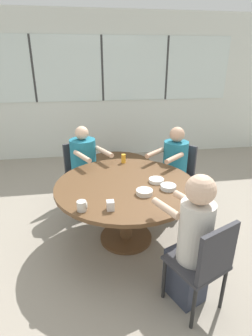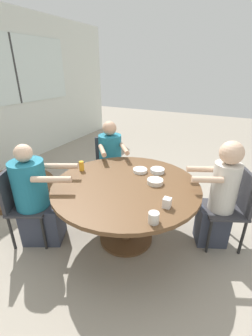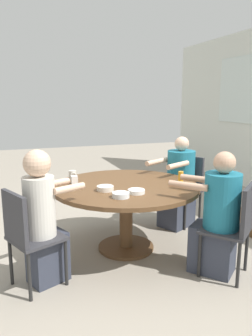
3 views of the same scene
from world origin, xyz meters
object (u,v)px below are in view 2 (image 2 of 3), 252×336
object	(u,v)px
coffee_mug	(154,218)
juice_glass	(81,166)
person_man_teal_shirt	(36,201)
bowl_white_shallow	(157,171)
folded_table_stack	(10,188)
chair_for_man_blue_shirt	(234,203)
chair_for_man_teal_shirt	(20,200)
chair_for_woman_green_shirt	(109,161)
milk_carton_small	(167,203)
person_woman_green_shirt	(111,165)
bowl_cereal	(155,182)
bowl_fruit	(140,170)
person_man_blue_shirt	(219,199)

from	to	relation	value
coffee_mug	juice_glass	size ratio (longest dim) A/B	0.82
person_man_teal_shirt	bowl_white_shallow	xyz separation A→B (m)	(0.84, -1.06, 0.23)
folded_table_stack	chair_for_man_blue_shirt	bearing A→B (deg)	-84.47
chair_for_man_teal_shirt	chair_for_man_blue_shirt	bearing A→B (deg)	88.58
chair_for_man_teal_shirt	bowl_white_shallow	bearing A→B (deg)	100.54
chair_for_woman_green_shirt	chair_for_man_blue_shirt	size ratio (longest dim) A/B	1.00
chair_for_woman_green_shirt	milk_carton_small	size ratio (longest dim) A/B	9.84
chair_for_woman_green_shirt	chair_for_man_teal_shirt	distance (m)	1.41
coffee_mug	milk_carton_small	bearing A→B (deg)	-6.54
chair_for_man_blue_shirt	person_woman_green_shirt	world-z (taller)	person_woman_green_shirt
bowl_cereal	bowl_fruit	bearing A→B (deg)	52.97
chair_for_woman_green_shirt	person_man_teal_shirt	world-z (taller)	person_man_teal_shirt
person_woman_green_shirt	juice_glass	size ratio (longest dim) A/B	10.20
folded_table_stack	bowl_fruit	bearing A→B (deg)	-85.08
folded_table_stack	person_woman_green_shirt	bearing A→B (deg)	-68.80
person_man_teal_shirt	bowl_cereal	distance (m)	1.28
person_man_teal_shirt	bowl_cereal	world-z (taller)	person_man_teal_shirt
coffee_mug	folded_table_stack	xyz separation A→B (m)	(0.61, 2.63, -0.71)
folded_table_stack	person_man_blue_shirt	bearing A→B (deg)	-85.39
person_man_teal_shirt	folded_table_stack	bearing A→B (deg)	-140.29
chair_for_woman_green_shirt	bowl_white_shallow	xyz separation A→B (m)	(-0.46, -0.92, 0.22)
person_man_teal_shirt	juice_glass	size ratio (longest dim) A/B	10.15
milk_carton_small	folded_table_stack	distance (m)	2.78
chair_for_woman_green_shirt	chair_for_man_teal_shirt	xyz separation A→B (m)	(-1.38, 0.29, 0.00)
chair_for_man_teal_shirt	bowl_white_shallow	xyz separation A→B (m)	(0.91, -1.21, 0.22)
chair_for_woman_green_shirt	person_man_blue_shirt	size ratio (longest dim) A/B	0.73
person_man_teal_shirt	coffee_mug	size ratio (longest dim) A/B	12.43
juice_glass	bowl_white_shallow	distance (m)	0.88
person_woman_green_shirt	bowl_white_shallow	distance (m)	0.91
chair_for_man_teal_shirt	milk_carton_small	xyz separation A→B (m)	(0.29, -1.51, 0.24)
chair_for_man_blue_shirt	bowl_fruit	xyz separation A→B (m)	(-0.12, 1.02, 0.21)
chair_for_woman_green_shirt	person_man_teal_shirt	size ratio (longest dim) A/B	0.76
juice_glass	milk_carton_small	world-z (taller)	juice_glass
juice_glass	milk_carton_small	xyz separation A→B (m)	(-0.28, -1.11, -0.01)
chair_for_man_blue_shirt	person_woman_green_shirt	xyz separation A→B (m)	(0.29, 1.65, -0.00)
person_woman_green_shirt	juice_glass	world-z (taller)	person_woman_green_shirt
person_man_teal_shirt	person_man_blue_shirt	bearing A→B (deg)	88.57
person_man_teal_shirt	milk_carton_small	size ratio (longest dim) A/B	12.97
person_woman_green_shirt	milk_carton_small	distance (m)	1.49
coffee_mug	milk_carton_small	world-z (taller)	coffee_mug
person_man_teal_shirt	bowl_fruit	bearing A→B (deg)	104.49
chair_for_woman_green_shirt	bowl_cereal	distance (m)	1.25
milk_carton_small	bowl_cereal	xyz separation A→B (m)	(0.36, 0.24, -0.02)
juice_glass	bowl_fruit	bearing A→B (deg)	-66.77
bowl_cereal	bowl_white_shallow	bearing A→B (deg)	14.63
milk_carton_small	person_man_blue_shirt	bearing A→B (deg)	-32.67
bowl_fruit	milk_carton_small	bearing A→B (deg)	-138.43
chair_for_woman_green_shirt	person_man_teal_shirt	bearing A→B (deg)	44.19
chair_for_man_teal_shirt	person_man_teal_shirt	bearing A→B (deg)	90.00
chair_for_woman_green_shirt	person_man_teal_shirt	distance (m)	1.31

